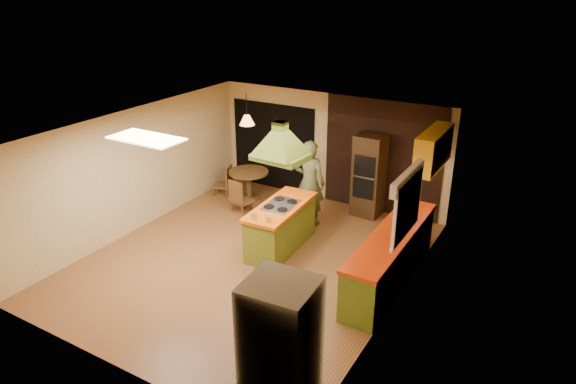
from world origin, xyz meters
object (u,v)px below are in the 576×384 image
Objects in this scene: canister_large at (413,201)px; wall_oven at (369,175)px; dining_table at (249,179)px; kitchen_island at (281,226)px; man at (310,183)px; refrigerator at (281,353)px.

wall_oven is at bearing 138.77° from canister_large.
wall_oven is at bearing 12.82° from dining_table.
kitchen_island is 1.01× the size of wall_oven.
dining_table is at bearing -18.88° from man.
man is 5.24m from refrigerator.
kitchen_island is 2.50m from canister_large.
wall_oven is 1.75m from canister_large.
kitchen_island is 1.33m from man.
man is 1.01× the size of wall_oven.
man is 1.99× the size of dining_table.
kitchen_island is at bearing 117.27° from refrigerator.
man is at bearing 110.73° from refrigerator.
wall_oven is (0.90, 1.03, -0.01)m from man.
canister_large is (2.21, -0.13, 0.13)m from man.
refrigerator is 4.65m from canister_large.
canister_large is (0.05, 4.64, 0.11)m from refrigerator.
wall_oven is 2.81m from dining_table.
canister_large is (4.02, -0.53, 0.56)m from dining_table.
wall_oven reaches higher than kitchen_island.
kitchen_island reaches higher than dining_table.
dining_table is (-3.97, 5.18, -0.45)m from refrigerator.
wall_oven is (-1.27, 5.80, -0.02)m from refrigerator.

